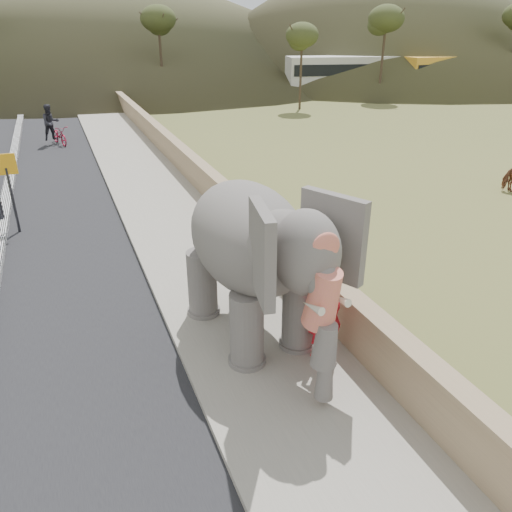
# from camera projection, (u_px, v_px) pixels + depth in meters

# --- Properties ---
(ground) EXTENTS (160.00, 160.00, 0.00)m
(ground) POSITION_uv_depth(u_px,v_px,m) (321.00, 442.00, 7.59)
(ground) COLOR olive
(ground) RESTS_ON ground
(road) EXTENTS (7.00, 120.00, 0.03)m
(road) POSITION_uv_depth(u_px,v_px,m) (0.00, 243.00, 14.31)
(road) COLOR black
(road) RESTS_ON ground
(median) EXTENTS (0.35, 120.00, 0.22)m
(median) POSITION_uv_depth(u_px,v_px,m) (0.00, 240.00, 14.27)
(median) COLOR black
(median) RESTS_ON ground
(walkway) EXTENTS (3.00, 120.00, 0.15)m
(walkway) POSITION_uv_depth(u_px,v_px,m) (172.00, 218.00, 15.96)
(walkway) COLOR #9E9687
(walkway) RESTS_ON ground
(parapet) EXTENTS (0.30, 120.00, 1.10)m
(parapet) POSITION_uv_depth(u_px,v_px,m) (220.00, 198.00, 16.31)
(parapet) COLOR tan
(parapet) RESTS_ON ground
(signboard) EXTENTS (0.60, 0.08, 2.40)m
(signboard) POSITION_uv_depth(u_px,v_px,m) (9.00, 180.00, 14.39)
(signboard) COLOR #2D2D33
(signboard) RESTS_ON ground
(distant_car) EXTENTS (4.29, 1.86, 1.44)m
(distant_car) POSITION_uv_depth(u_px,v_px,m) (352.00, 88.00, 41.97)
(distant_car) COLOR silver
(distant_car) RESTS_ON ground
(bus_white) EXTENTS (11.28, 4.78, 3.10)m
(bus_white) POSITION_uv_depth(u_px,v_px,m) (350.00, 75.00, 43.05)
(bus_white) COLOR beige
(bus_white) RESTS_ON ground
(bus_orange) EXTENTS (11.01, 2.54, 3.10)m
(bus_orange) POSITION_uv_depth(u_px,v_px,m) (457.00, 74.00, 43.91)
(bus_orange) COLOR gold
(bus_orange) RESTS_ON ground
(hill_right) EXTENTS (56.00, 56.00, 16.00)m
(hill_right) POSITION_uv_depth(u_px,v_px,m) (383.00, 1.00, 59.90)
(hill_right) COLOR brown
(hill_right) RESTS_ON ground
(hill_far) EXTENTS (80.00, 80.00, 14.00)m
(hill_far) POSITION_uv_depth(u_px,v_px,m) (101.00, 11.00, 65.09)
(hill_far) COLOR brown
(hill_far) RESTS_ON ground
(elephant_and_man) EXTENTS (2.73, 4.61, 3.16)m
(elephant_and_man) POSITION_uv_depth(u_px,v_px,m) (249.00, 258.00, 9.46)
(elephant_and_man) COLOR slate
(elephant_and_man) RESTS_ON ground
(motorcyclist) EXTENTS (1.41, 1.92, 2.04)m
(motorcyclist) POSITION_uv_depth(u_px,v_px,m) (55.00, 129.00, 25.44)
(motorcyclist) COLOR maroon
(motorcyclist) RESTS_ON ground
(trees) EXTENTS (48.11, 44.30, 9.07)m
(trees) POSITION_uv_depth(u_px,v_px,m) (146.00, 56.00, 32.49)
(trees) COLOR #473828
(trees) RESTS_ON ground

